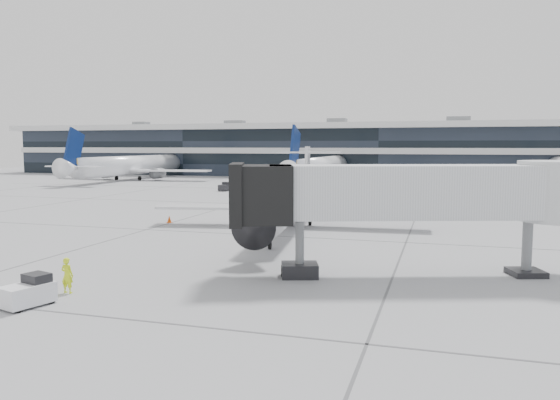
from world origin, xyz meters
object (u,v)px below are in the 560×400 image
(regional_jet, at_px, (292,200))
(jet_bridge, at_px, (431,193))
(baggage_tug, at_px, (29,292))
(ramp_worker, at_px, (67,275))

(regional_jet, distance_m, jet_bridge, 18.15)
(jet_bridge, relative_size, baggage_tug, 7.84)
(ramp_worker, xyz_separation_m, baggage_tug, (-0.26, -2.11, -0.24))
(jet_bridge, distance_m, ramp_worker, 17.81)
(regional_jet, relative_size, ramp_worker, 17.25)
(baggage_tug, bearing_deg, ramp_worker, 99.15)
(regional_jet, xyz_separation_m, jet_bridge, (11.18, -14.15, 2.04))
(regional_jet, xyz_separation_m, baggage_tug, (-4.61, -24.25, -1.65))
(regional_jet, height_order, ramp_worker, regional_jet)
(regional_jet, height_order, baggage_tug, regional_jet)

